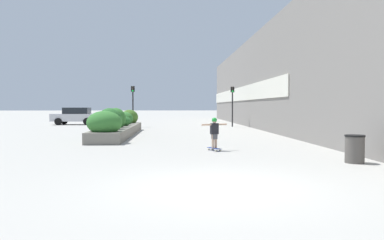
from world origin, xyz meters
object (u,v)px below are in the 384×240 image
object	(u,v)px
car_center_left	(76,116)
traffic_light_left	(133,99)
skateboarder	(214,130)
car_leftmost	(288,115)
trash_bin	(355,149)
traffic_light_right	(232,99)
skateboard	(214,149)

from	to	relation	value
car_center_left	traffic_light_left	world-z (taller)	traffic_light_left
skateboarder	car_leftmost	distance (m)	25.18
trash_bin	car_leftmost	distance (m)	27.05
skateboarder	car_center_left	size ratio (longest dim) A/B	0.28
traffic_light_right	car_leftmost	bearing A→B (deg)	45.35
trash_bin	car_center_left	bearing A→B (deg)	120.59
skateboard	traffic_light_left	distance (m)	17.16
skateboard	car_leftmost	bearing A→B (deg)	41.79
skateboarder	traffic_light_right	size ratio (longest dim) A/B	0.35
traffic_light_left	trash_bin	bearing A→B (deg)	-66.72
traffic_light_left	car_leftmost	bearing A→B (deg)	24.60
skateboard	traffic_light_right	size ratio (longest dim) A/B	0.24
car_leftmost	traffic_light_right	xyz separation A→B (m)	(-6.74, -6.82, 1.46)
skateboard	trash_bin	size ratio (longest dim) A/B	0.95
skateboard	traffic_light_left	world-z (taller)	traffic_light_left
car_leftmost	traffic_light_right	size ratio (longest dim) A/B	1.26
skateboard	traffic_light_right	bearing A→B (deg)	53.85
skateboard	car_center_left	bearing A→B (deg)	91.92
car_center_left	car_leftmost	bearing A→B (deg)	-82.47
skateboarder	traffic_light_left	bearing A→B (deg)	81.30
traffic_light_left	car_center_left	bearing A→B (deg)	143.82
skateboarder	trash_bin	size ratio (longest dim) A/B	1.39
car_center_left	trash_bin	bearing A→B (deg)	-149.41
skateboard	traffic_light_left	bearing A→B (deg)	81.30
trash_bin	car_center_left	size ratio (longest dim) A/B	0.20
traffic_light_right	skateboard	bearing A→B (deg)	-101.38
skateboard	car_center_left	distance (m)	22.86
skateboarder	car_leftmost	bearing A→B (deg)	41.79
car_center_left	traffic_light_right	size ratio (longest dim) A/B	1.24
traffic_light_left	skateboard	bearing A→B (deg)	-73.94
trash_bin	car_leftmost	size ratio (longest dim) A/B	0.20
car_leftmost	car_center_left	world-z (taller)	car_center_left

